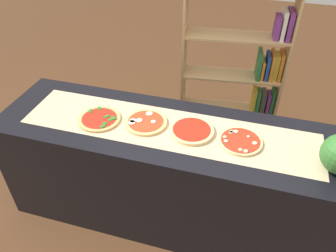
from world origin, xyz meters
The scene contains 8 objects.
ground_plane centered at (0.00, 0.00, 0.00)m, with size 12.00×12.00×0.00m, color #4C2D19.
counter centered at (0.00, 0.00, 0.44)m, with size 2.42×0.71×0.89m, color black.
parchment_paper centered at (0.00, 0.00, 0.89)m, with size 2.01×0.44×0.00m, color tan.
pizza_spinach_0 centered at (-0.49, -0.04, 0.90)m, with size 0.29×0.29×0.02m.
pizza_mozzarella_1 centered at (-0.16, 0.01, 0.90)m, with size 0.30×0.30×0.03m.
pizza_plain_2 centered at (0.16, 0.01, 0.90)m, with size 0.30×0.30×0.02m.
pizza_mushroom_3 centered at (0.49, -0.01, 0.90)m, with size 0.28×0.28×0.03m.
bookshelf centered at (0.43, 1.08, 0.76)m, with size 0.93×0.36×1.53m.
Camera 1 is at (0.48, -1.67, 2.28)m, focal length 35.19 mm.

